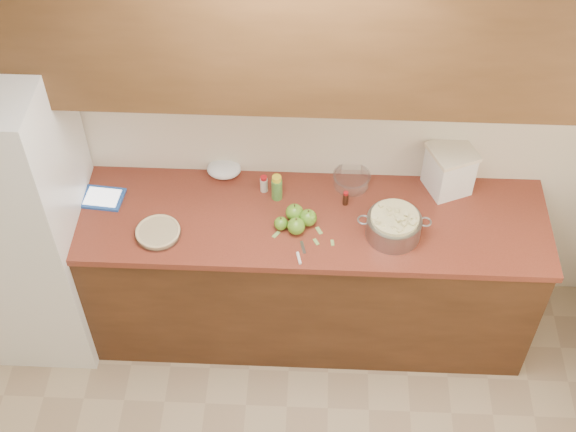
{
  "coord_description": "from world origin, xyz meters",
  "views": [
    {
      "loc": [
        0.1,
        -1.28,
        3.96
      ],
      "look_at": [
        -0.02,
        1.43,
        0.98
      ],
      "focal_mm": 50.0,
      "sensor_mm": 36.0,
      "label": 1
    }
  ],
  "objects_px": {
    "flour_canister": "(449,169)",
    "tablet": "(103,198)",
    "pie": "(158,232)",
    "colander": "(394,226)"
  },
  "relations": [
    {
      "from": "pie",
      "to": "tablet",
      "type": "xyz_separation_m",
      "value": [
        -0.33,
        0.24,
        -0.01
      ]
    },
    {
      "from": "pie",
      "to": "flour_canister",
      "type": "distance_m",
      "value": 1.53
    },
    {
      "from": "pie",
      "to": "tablet",
      "type": "distance_m",
      "value": 0.4
    },
    {
      "from": "pie",
      "to": "tablet",
      "type": "relative_size",
      "value": 1.02
    },
    {
      "from": "colander",
      "to": "flour_canister",
      "type": "bearing_deg",
      "value": 49.33
    },
    {
      "from": "pie",
      "to": "flour_canister",
      "type": "height_order",
      "value": "flour_canister"
    },
    {
      "from": "colander",
      "to": "tablet",
      "type": "relative_size",
      "value": 1.61
    },
    {
      "from": "colander",
      "to": "flour_canister",
      "type": "distance_m",
      "value": 0.46
    },
    {
      "from": "flour_canister",
      "to": "tablet",
      "type": "relative_size",
      "value": 1.24
    },
    {
      "from": "pie",
      "to": "colander",
      "type": "relative_size",
      "value": 0.63
    }
  ]
}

